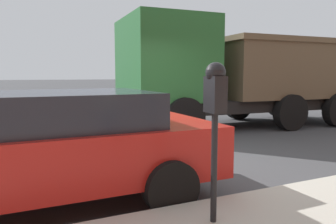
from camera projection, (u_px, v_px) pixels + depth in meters
name	position (u px, v px, depth m)	size (l,w,h in m)	color
ground_plane	(177.00, 161.00, 6.05)	(220.00, 220.00, 0.00)	#424244
parking_meter	(215.00, 101.00, 3.05)	(0.21, 0.19, 1.53)	black
car_red	(35.00, 145.00, 3.96)	(2.16, 4.52, 1.38)	#B21E19
dump_truck	(241.00, 73.00, 10.17)	(3.22, 7.64, 3.15)	black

